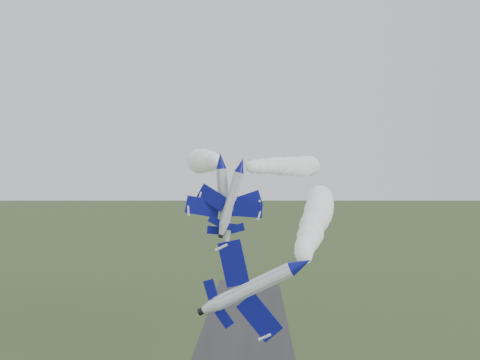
% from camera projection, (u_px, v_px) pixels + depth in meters
% --- Properties ---
extents(jet_lead, '(5.46, 13.03, 9.65)m').
position_uv_depth(jet_lead, '(301.00, 265.00, 53.82)').
color(jet_lead, white).
extents(smoke_trail_jet_lead, '(15.65, 70.45, 5.96)m').
position_uv_depth(smoke_trail_jet_lead, '(316.00, 218.00, 91.14)').
color(smoke_trail_jet_lead, white).
extents(jet_pair_left, '(11.84, 14.00, 3.50)m').
position_uv_depth(jet_pair_left, '(221.00, 161.00, 80.73)').
color(jet_pair_left, white).
extents(smoke_trail_jet_pair_left, '(14.97, 54.10, 5.78)m').
position_uv_depth(smoke_trail_jet_pair_left, '(206.00, 161.00, 110.74)').
color(smoke_trail_jet_pair_left, white).
extents(jet_pair_right, '(10.05, 12.26, 3.90)m').
position_uv_depth(jet_pair_right, '(241.00, 165.00, 78.79)').
color(jet_pair_right, white).
extents(smoke_trail_jet_pair_right, '(17.43, 52.18, 4.71)m').
position_uv_depth(smoke_trail_jet_pair_right, '(287.00, 166.00, 106.78)').
color(smoke_trail_jet_pair_right, white).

